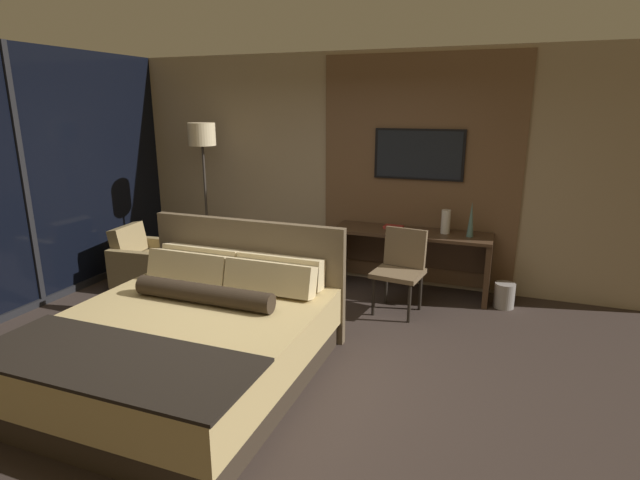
% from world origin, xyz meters
% --- Properties ---
extents(ground_plane, '(16.00, 16.00, 0.00)m').
position_xyz_m(ground_plane, '(0.00, 0.00, 0.00)').
color(ground_plane, '#332823').
extents(wall_back_tv_panel, '(7.20, 0.09, 2.80)m').
position_xyz_m(wall_back_tv_panel, '(0.11, 2.59, 1.40)').
color(wall_back_tv_panel, tan).
rests_on(wall_back_tv_panel, ground_plane).
extents(wall_left_window, '(0.06, 6.00, 2.80)m').
position_xyz_m(wall_left_window, '(-3.00, 0.40, 1.32)').
color(wall_left_window, black).
rests_on(wall_left_window, ground_plane).
extents(bed, '(2.00, 2.25, 1.11)m').
position_xyz_m(bed, '(-0.51, -0.31, 0.33)').
color(bed, '#33281E').
rests_on(bed, ground_plane).
extents(desk, '(1.83, 0.54, 0.75)m').
position_xyz_m(desk, '(0.79, 2.30, 0.51)').
color(desk, '#422D1E').
rests_on(desk, ground_plane).
extents(tv, '(1.05, 0.04, 0.59)m').
position_xyz_m(tv, '(0.79, 2.52, 1.62)').
color(tv, black).
extents(desk_chair, '(0.55, 0.55, 0.89)m').
position_xyz_m(desk_chair, '(0.81, 1.69, 0.53)').
color(desk_chair, brown).
rests_on(desk_chair, ground_plane).
extents(armchair_by_window, '(0.78, 0.79, 0.75)m').
position_xyz_m(armchair_by_window, '(-2.28, 1.35, 0.25)').
color(armchair_by_window, olive).
rests_on(armchair_by_window, ground_plane).
extents(floor_lamp, '(0.34, 0.34, 1.96)m').
position_xyz_m(floor_lamp, '(-1.85, 2.04, 1.66)').
color(floor_lamp, '#282623').
rests_on(floor_lamp, ground_plane).
extents(vase_tall, '(0.08, 0.08, 0.40)m').
position_xyz_m(vase_tall, '(1.45, 2.25, 0.95)').
color(vase_tall, '#4C706B').
rests_on(vase_tall, desk).
extents(vase_short, '(0.10, 0.10, 0.27)m').
position_xyz_m(vase_short, '(1.18, 2.31, 0.89)').
color(vase_short, silver).
rests_on(vase_short, desk).
extents(book, '(0.23, 0.16, 0.03)m').
position_xyz_m(book, '(0.57, 2.34, 0.76)').
color(book, maroon).
rests_on(book, desk).
extents(waste_bin, '(0.22, 0.22, 0.28)m').
position_xyz_m(waste_bin, '(1.88, 2.16, 0.14)').
color(waste_bin, gray).
rests_on(waste_bin, ground_plane).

